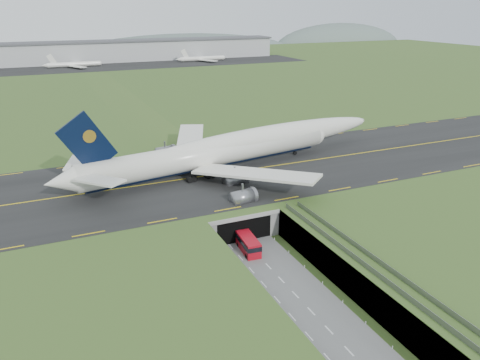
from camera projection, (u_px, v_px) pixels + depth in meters
name	position (u px, v px, depth m)	size (l,w,h in m)	color
ground	(261.00, 260.00, 90.06)	(900.00, 900.00, 0.00)	#345522
airfield_deck	(262.00, 246.00, 89.00)	(800.00, 800.00, 6.00)	gray
trench_road	(280.00, 279.00, 83.59)	(12.00, 75.00, 0.20)	slate
taxiway	(203.00, 176.00, 116.20)	(800.00, 44.00, 0.18)	black
tunnel_portal	(228.00, 211.00, 103.21)	(17.00, 22.30, 6.00)	gray
guideway	(375.00, 272.00, 75.97)	(3.00, 53.00, 7.05)	#A8A8A3
jumbo_jet	(235.00, 148.00, 120.51)	(94.46, 60.22, 20.19)	white
shuttle_tram	(248.00, 244.00, 92.40)	(3.44, 7.76, 3.09)	#AD0B19
cargo_terminal	(81.00, 52.00, 341.76)	(320.00, 67.00, 15.60)	#B2B2B2
distant_hills	(134.00, 57.00, 484.29)	(700.00, 91.00, 60.00)	#53645D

